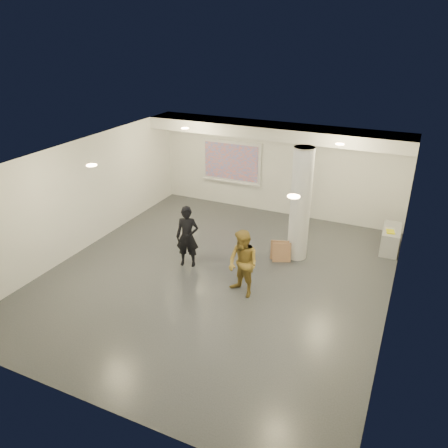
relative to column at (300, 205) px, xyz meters
The scene contains 20 objects.
floor 2.78m from the column, 129.81° to the right, with size 8.00×9.00×0.01m, color #35383C.
ceiling 2.78m from the column, 129.81° to the right, with size 8.00×9.00×0.01m, color silver.
wall_back 3.09m from the column, 119.05° to the left, with size 8.00×0.01×3.00m, color silver.
wall_front 6.48m from the column, 103.39° to the right, with size 8.00×0.01×3.00m, color silver.
wall_left 5.79m from the column, 161.88° to the right, with size 0.01×9.00×3.00m, color silver.
wall_right 3.08m from the column, 35.75° to the right, with size 0.01×9.00×3.00m, color silver.
soffit_band 2.94m from the column, 124.90° to the left, with size 8.00×1.10×0.36m, color silver.
downlight_nw 4.05m from the column, 169.29° to the left, with size 0.22×0.22×0.02m, color #F1C186.
downlight_ne 1.78m from the column, 45.00° to the left, with size 0.22×0.22×0.02m, color #F1C186.
downlight_sw 5.17m from the column, 138.27° to the right, with size 0.22×0.22×0.02m, color #F1C186.
downlight_se 3.68m from the column, 78.02° to the right, with size 0.22×0.22×0.02m, color #F1C186.
column is the anchor object (origin of this frame).
projection_screen 4.08m from the column, 139.44° to the left, with size 2.10×0.13×1.42m.
credenza 2.90m from the column, 33.05° to the left, with size 0.46×1.10×0.64m, color #A0A3A6.
papers_stack 2.68m from the column, 30.75° to the left, with size 0.25×0.32×0.02m, color silver.
postit_pad 2.64m from the column, 28.58° to the left, with size 0.20×0.28×0.03m, color yellow.
cardboard_back 1.34m from the column, 123.61° to the right, with size 0.48×0.04×0.52m, color #9C6F4C.
cardboard_front 1.33m from the column, 138.92° to the right, with size 0.48×0.05×0.53m, color #9C6F4C.
woman 2.99m from the column, 146.58° to the right, with size 0.59×0.38×1.60m, color black.
man 2.46m from the column, 105.44° to the right, with size 0.77×0.60×1.59m, color olive.
Camera 1 is at (4.06, -8.39, 5.67)m, focal length 35.00 mm.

